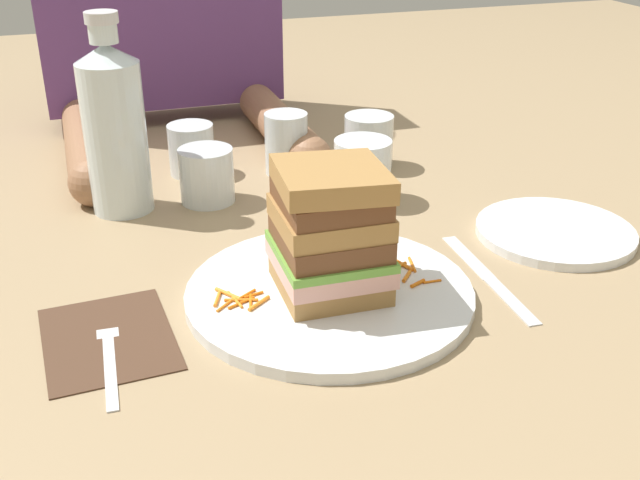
% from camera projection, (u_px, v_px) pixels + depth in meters
% --- Properties ---
extents(ground_plane, '(3.00, 3.00, 0.00)m').
position_uv_depth(ground_plane, '(313.00, 292.00, 0.79)').
color(ground_plane, '#9E8460').
extents(main_plate, '(0.29, 0.29, 0.01)m').
position_uv_depth(main_plate, '(329.00, 293.00, 0.77)').
color(main_plate, white).
rests_on(main_plate, ground_plane).
extents(sandwich, '(0.11, 0.12, 0.13)m').
position_uv_depth(sandwich, '(330.00, 231.00, 0.74)').
color(sandwich, '#A87A42').
rests_on(sandwich, main_plate).
extents(carrot_shred_0, '(0.01, 0.03, 0.00)m').
position_uv_depth(carrot_shred_0, '(251.00, 302.00, 0.74)').
color(carrot_shred_0, orange).
rests_on(carrot_shred_0, main_plate).
extents(carrot_shred_1, '(0.03, 0.02, 0.00)m').
position_uv_depth(carrot_shred_1, '(259.00, 303.00, 0.74)').
color(carrot_shred_1, orange).
rests_on(carrot_shred_1, main_plate).
extents(carrot_shred_2, '(0.03, 0.02, 0.00)m').
position_uv_depth(carrot_shred_2, '(241.00, 303.00, 0.74)').
color(carrot_shred_2, orange).
rests_on(carrot_shred_2, main_plate).
extents(carrot_shred_3, '(0.02, 0.02, 0.00)m').
position_uv_depth(carrot_shred_3, '(246.00, 295.00, 0.76)').
color(carrot_shred_3, orange).
rests_on(carrot_shred_3, main_plate).
extents(carrot_shred_4, '(0.02, 0.02, 0.00)m').
position_uv_depth(carrot_shred_4, '(225.00, 306.00, 0.74)').
color(carrot_shred_4, orange).
rests_on(carrot_shred_4, main_plate).
extents(carrot_shred_5, '(0.03, 0.01, 0.00)m').
position_uv_depth(carrot_shred_5, '(241.00, 300.00, 0.75)').
color(carrot_shred_5, orange).
rests_on(carrot_shred_5, main_plate).
extents(carrot_shred_6, '(0.02, 0.01, 0.00)m').
position_uv_depth(carrot_shred_6, '(254.00, 295.00, 0.76)').
color(carrot_shred_6, orange).
rests_on(carrot_shred_6, main_plate).
extents(carrot_shred_7, '(0.02, 0.03, 0.00)m').
position_uv_depth(carrot_shred_7, '(228.00, 295.00, 0.75)').
color(carrot_shred_7, orange).
rests_on(carrot_shred_7, main_plate).
extents(carrot_shred_8, '(0.01, 0.03, 0.00)m').
position_uv_depth(carrot_shred_8, '(235.00, 300.00, 0.75)').
color(carrot_shred_8, orange).
rests_on(carrot_shred_8, main_plate).
extents(carrot_shred_9, '(0.01, 0.03, 0.00)m').
position_uv_depth(carrot_shred_9, '(217.00, 299.00, 0.75)').
color(carrot_shred_9, orange).
rests_on(carrot_shred_9, main_plate).
extents(carrot_shred_10, '(0.01, 0.03, 0.00)m').
position_uv_depth(carrot_shred_10, '(405.00, 266.00, 0.81)').
color(carrot_shred_10, orange).
rests_on(carrot_shred_10, main_plate).
extents(carrot_shred_11, '(0.02, 0.01, 0.00)m').
position_uv_depth(carrot_shred_11, '(397.00, 266.00, 0.81)').
color(carrot_shred_11, orange).
rests_on(carrot_shred_11, main_plate).
extents(carrot_shred_12, '(0.02, 0.00, 0.00)m').
position_uv_depth(carrot_shred_12, '(432.00, 281.00, 0.78)').
color(carrot_shred_12, orange).
rests_on(carrot_shred_12, main_plate).
extents(carrot_shred_13, '(0.01, 0.03, 0.00)m').
position_uv_depth(carrot_shred_13, '(414.00, 266.00, 0.81)').
color(carrot_shred_13, orange).
rests_on(carrot_shred_13, main_plate).
extents(carrot_shred_14, '(0.02, 0.02, 0.00)m').
position_uv_depth(carrot_shred_14, '(407.00, 276.00, 0.79)').
color(carrot_shred_14, orange).
rests_on(carrot_shred_14, main_plate).
extents(carrot_shred_15, '(0.02, 0.01, 0.00)m').
position_uv_depth(carrot_shred_15, '(418.00, 283.00, 0.78)').
color(carrot_shred_15, orange).
rests_on(carrot_shred_15, main_plate).
extents(napkin_dark, '(0.12, 0.16, 0.00)m').
position_uv_depth(napkin_dark, '(108.00, 338.00, 0.71)').
color(napkin_dark, '#4C3323').
rests_on(napkin_dark, ground_plane).
extents(fork, '(0.02, 0.17, 0.00)m').
position_uv_depth(fork, '(108.00, 348.00, 0.69)').
color(fork, silver).
rests_on(fork, napkin_dark).
extents(knife, '(0.02, 0.20, 0.00)m').
position_uv_depth(knife, '(490.00, 279.00, 0.81)').
color(knife, silver).
rests_on(knife, ground_plane).
extents(juice_glass, '(0.07, 0.07, 0.08)m').
position_uv_depth(juice_glass, '(362.00, 174.00, 0.99)').
color(juice_glass, white).
rests_on(juice_glass, ground_plane).
extents(water_bottle, '(0.08, 0.08, 0.24)m').
position_uv_depth(water_bottle, '(115.00, 126.00, 0.93)').
color(water_bottle, silver).
rests_on(water_bottle, ground_plane).
extents(empty_tumbler_0, '(0.06, 0.06, 0.09)m').
position_uv_depth(empty_tumbler_0, '(286.00, 143.00, 1.07)').
color(empty_tumbler_0, silver).
rests_on(empty_tumbler_0, ground_plane).
extents(empty_tumbler_1, '(0.07, 0.07, 0.08)m').
position_uv_depth(empty_tumbler_1, '(369.00, 141.00, 1.10)').
color(empty_tumbler_1, silver).
rests_on(empty_tumbler_1, ground_plane).
extents(empty_tumbler_2, '(0.06, 0.06, 0.07)m').
position_uv_depth(empty_tumbler_2, '(191.00, 149.00, 1.08)').
color(empty_tumbler_2, silver).
rests_on(empty_tumbler_2, ground_plane).
extents(empty_tumbler_3, '(0.07, 0.07, 0.07)m').
position_uv_depth(empty_tumbler_3, '(207.00, 175.00, 0.99)').
color(empty_tumbler_3, silver).
rests_on(empty_tumbler_3, ground_plane).
extents(side_plate, '(0.18, 0.18, 0.01)m').
position_uv_depth(side_plate, '(555.00, 232.00, 0.90)').
color(side_plate, white).
rests_on(side_plate, ground_plane).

